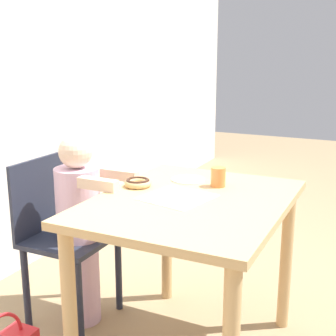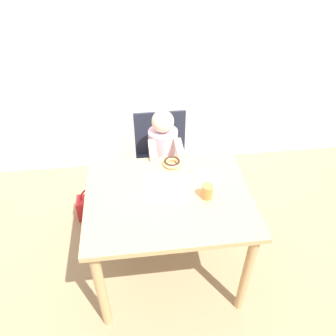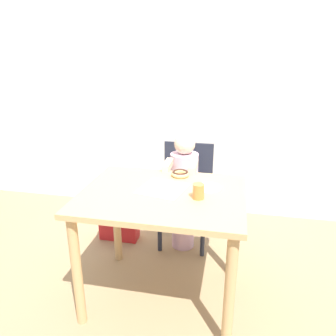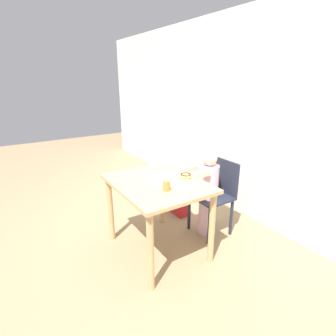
{
  "view_description": "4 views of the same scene",
  "coord_description": "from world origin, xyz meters",
  "px_view_note": "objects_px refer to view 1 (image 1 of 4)",
  "views": [
    {
      "loc": [
        -1.77,
        -0.74,
        1.38
      ],
      "look_at": [
        0.01,
        0.12,
        0.89
      ],
      "focal_mm": 50.0,
      "sensor_mm": 36.0,
      "label": 1
    },
    {
      "loc": [
        -0.18,
        -1.42,
        2.14
      ],
      "look_at": [
        0.01,
        0.12,
        0.89
      ],
      "focal_mm": 35.0,
      "sensor_mm": 36.0,
      "label": 2
    },
    {
      "loc": [
        0.41,
        -1.79,
        1.6
      ],
      "look_at": [
        0.01,
        0.12,
        0.89
      ],
      "focal_mm": 35.0,
      "sensor_mm": 36.0,
      "label": 3
    },
    {
      "loc": [
        2.02,
        -1.19,
        1.72
      ],
      "look_at": [
        0.01,
        0.12,
        0.89
      ],
      "focal_mm": 28.0,
      "sensor_mm": 36.0,
      "label": 4
    }
  ],
  "objects_px": {
    "child_figure": "(80,230)",
    "donut": "(138,183)",
    "cup": "(218,177)",
    "chair": "(62,235)"
  },
  "relations": [
    {
      "from": "child_figure",
      "to": "donut",
      "type": "height_order",
      "value": "child_figure"
    },
    {
      "from": "cup",
      "to": "chair",
      "type": "bearing_deg",
      "value": 103.68
    },
    {
      "from": "chair",
      "to": "child_figure",
      "type": "bearing_deg",
      "value": -90.0
    },
    {
      "from": "chair",
      "to": "donut",
      "type": "height_order",
      "value": "chair"
    },
    {
      "from": "donut",
      "to": "cup",
      "type": "bearing_deg",
      "value": -63.77
    },
    {
      "from": "child_figure",
      "to": "cup",
      "type": "height_order",
      "value": "child_figure"
    },
    {
      "from": "chair",
      "to": "child_figure",
      "type": "relative_size",
      "value": 0.86
    },
    {
      "from": "donut",
      "to": "cup",
      "type": "height_order",
      "value": "cup"
    },
    {
      "from": "chair",
      "to": "cup",
      "type": "distance_m",
      "value": 0.88
    },
    {
      "from": "chair",
      "to": "donut",
      "type": "distance_m",
      "value": 0.55
    }
  ]
}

